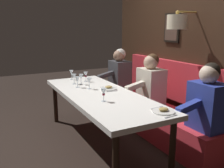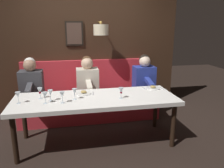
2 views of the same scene
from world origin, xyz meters
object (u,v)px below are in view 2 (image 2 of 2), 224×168
diner_near (87,79)px  wine_glass_3 (40,91)px  diner_middle (31,81)px  dining_table (96,101)px  wine_glass_5 (45,95)px  wine_glass_4 (50,93)px  wine_glass_1 (75,92)px  wine_glass_0 (121,91)px  diner_nearest (144,76)px  wine_glass_6 (62,95)px  wine_glass_2 (18,95)px

diner_near → wine_glass_3: bearing=135.5°
diner_middle → dining_table: bearing=-130.4°
wine_glass_5 → wine_glass_4: bearing=-35.0°
wine_glass_4 → wine_glass_1: bearing=-89.8°
wine_glass_0 → dining_table: bearing=71.9°
diner_nearest → wine_glass_6: diner_nearest is taller
diner_near → wine_glass_6: (-1.04, 0.44, 0.04)m
wine_glass_0 → diner_middle: bearing=54.4°
dining_table → wine_glass_2: (-0.05, 1.07, 0.18)m
diner_nearest → wine_glass_3: size_ratio=4.82×
wine_glass_2 → diner_middle: bearing=-2.2°
diner_middle → wine_glass_6: diner_middle is taller
wine_glass_0 → wine_glass_5: 1.07m
wine_glass_5 → diner_nearest: bearing=-60.3°
diner_nearest → wine_glass_1: size_ratio=4.82×
diner_near → wine_glass_4: bearing=146.6°
wine_glass_2 → diner_near: bearing=-47.8°
dining_table → diner_nearest: bearing=-50.3°
wine_glass_0 → wine_glass_5: (-0.01, 1.07, 0.00)m
diner_nearest → wine_glass_0: size_ratio=4.82×
wine_glass_2 → wine_glass_5: 0.37m
wine_glass_0 → wine_glass_5: size_ratio=1.00×
dining_table → wine_glass_4: bearing=93.2°
wine_glass_4 → wine_glass_6: size_ratio=1.00×
diner_nearest → wine_glass_5: (-1.01, 1.78, 0.04)m
dining_table → wine_glass_0: bearing=-108.1°
diner_nearest → wine_glass_5: bearing=119.7°
diner_near → wine_glass_3: (-0.78, 0.76, 0.04)m
wine_glass_2 → wine_glass_4: same height
dining_table → diner_middle: diner_middle is taller
wine_glass_3 → wine_glass_5: same height
wine_glass_2 → wine_glass_4: (0.02, -0.43, 0.00)m
wine_glass_1 → wine_glass_6: size_ratio=1.00×
diner_near → wine_glass_0: size_ratio=4.82×
diner_nearest → diner_near: (0.00, 1.10, 0.00)m
wine_glass_1 → wine_glass_6: 0.21m
dining_table → wine_glass_2: 1.09m
dining_table → diner_nearest: size_ratio=3.06×
dining_table → wine_glass_0: (-0.12, -0.36, 0.18)m
diner_nearest → diner_near: 1.10m
dining_table → wine_glass_1: (-0.03, 0.31, 0.18)m
diner_middle → wine_glass_6: (-1.04, -0.56, 0.04)m
diner_nearest → wine_glass_4: size_ratio=4.82×
wine_glass_0 → wine_glass_4: 1.01m
diner_middle → wine_glass_3: 0.81m
diner_nearest → wine_glass_2: 2.33m
dining_table → wine_glass_5: (-0.13, 0.71, 0.18)m
diner_middle → wine_glass_4: bearing=-156.9°
diner_middle → wine_glass_5: size_ratio=4.82×
diner_near → wine_glass_2: size_ratio=4.82×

